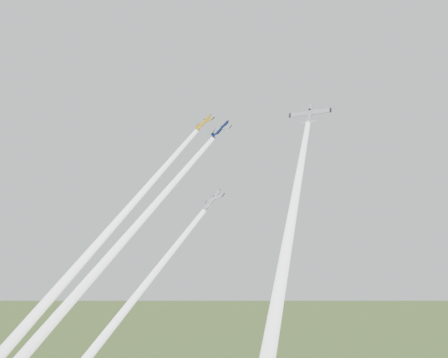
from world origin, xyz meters
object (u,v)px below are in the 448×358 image
plane_navy (221,129)px  plane_silver_low (213,200)px  plane_yellow (204,122)px  plane_silver_right (310,114)px

plane_navy → plane_silver_low: plane_navy is taller
plane_yellow → plane_silver_right: size_ratio=0.78×
plane_silver_right → plane_yellow: bearing=154.4°
plane_navy → plane_silver_low: (2.44, -5.90, -16.27)m
plane_silver_right → plane_silver_low: bearing=-175.3°
plane_navy → plane_silver_right: (20.93, 2.09, 0.67)m
plane_navy → plane_silver_low: 17.48m
plane_yellow → plane_navy: size_ratio=1.03×
plane_yellow → plane_navy: 11.85m
plane_navy → plane_yellow: bearing=168.0°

